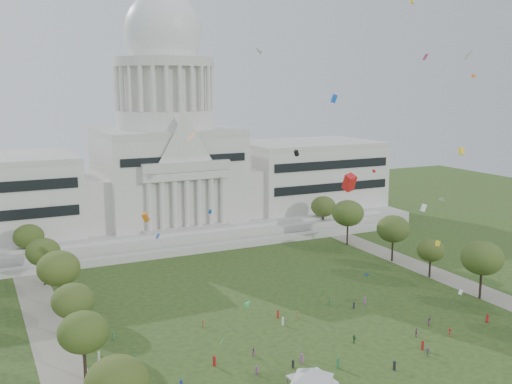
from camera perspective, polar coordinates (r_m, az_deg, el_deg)
name	(u,v)px	position (r m, az deg, el deg)	size (l,w,h in m)	color
ground	(369,369)	(110.15, 10.68, -16.23)	(400.00, 400.00, 0.00)	#2C431A
capitol	(167,165)	(203.06, -8.47, 2.61)	(160.00, 64.50, 91.30)	beige
path_left	(57,353)	(119.63, -18.45, -14.37)	(8.00, 160.00, 0.04)	gray
path_right	(453,280)	(160.62, 18.22, -7.98)	(8.00, 160.00, 0.04)	gray
row_tree_l_1	(117,383)	(86.92, -13.08, -17.29)	(8.86, 8.86, 12.59)	black
row_tree_l_2	(83,332)	(105.07, -16.13, -12.71)	(8.42, 8.42, 11.97)	black
row_tree_r_2	(482,258)	(146.87, 20.75, -5.90)	(9.55, 9.55, 13.58)	black
row_tree_l_3	(73,301)	(120.65, -17.05, -9.88)	(8.12, 8.12, 11.55)	black
row_tree_r_3	(431,250)	(159.35, 16.31, -5.37)	(7.01, 7.01, 9.98)	black
row_tree_l_4	(59,268)	(137.73, -18.29, -6.92)	(9.29, 9.29, 13.21)	black
row_tree_r_4	(393,229)	(170.45, 12.94, -3.44)	(9.19, 9.19, 13.06)	black
row_tree_l_5	(43,252)	(155.67, -19.62, -5.41)	(8.33, 8.33, 11.85)	black
row_tree_r_5	(348,213)	(185.28, 8.75, -2.01)	(9.82, 9.82, 13.96)	black
row_tree_l_6	(29,237)	(173.07, -20.84, -4.00)	(8.19, 8.19, 11.64)	black
row_tree_r_6	(323,206)	(201.55, 6.44, -1.38)	(8.42, 8.42, 11.97)	black
event_tent	(312,373)	(99.19, 5.37, -16.82)	(8.93, 8.93, 4.77)	#4C4C4C
person_0	(487,318)	(135.74, 21.17, -11.14)	(0.88, 0.57, 1.80)	#B21E1E
person_2	(429,322)	(130.26, 16.19, -11.76)	(0.86, 0.53, 1.77)	#994C8C
person_3	(428,352)	(116.54, 16.04, -14.42)	(1.20, 0.62, 1.86)	#4C4C51
person_4	(354,339)	(119.07, 9.32, -13.62)	(1.03, 0.56, 1.76)	#33723F
person_5	(314,373)	(105.60, 5.53, -16.80)	(1.57, 0.62, 1.69)	#B21E1E
person_8	(253,352)	(112.46, -0.27, -15.02)	(0.76, 0.47, 1.56)	#994C8C
person_9	(450,332)	(126.13, 17.99, -12.61)	(1.13, 0.58, 1.75)	#B21E1E
person_10	(416,333)	(124.23, 15.02, -12.81)	(1.02, 0.56, 1.75)	#994C8C
distant_crowd	(255,350)	(113.34, -0.14, -14.77)	(60.41, 37.04, 1.90)	#994C8C
kite_swarm	(341,193)	(108.23, 8.14, -0.08)	(88.22, 108.80, 60.86)	red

